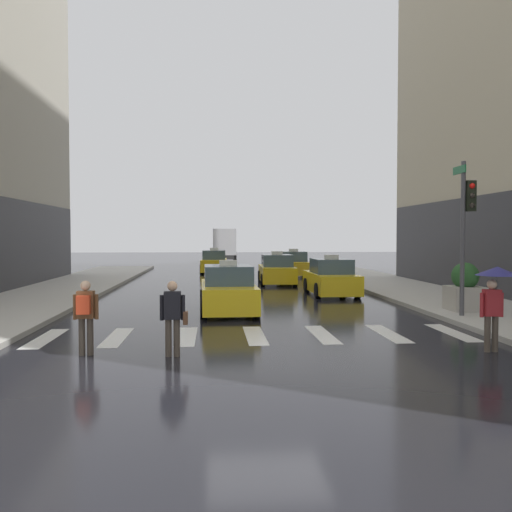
# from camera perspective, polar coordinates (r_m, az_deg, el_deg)

# --- Properties ---
(ground_plane) EXTENTS (160.00, 160.00, 0.00)m
(ground_plane) POSITION_cam_1_polar(r_m,az_deg,el_deg) (11.75, 1.05, -10.83)
(ground_plane) COLOR black
(crosswalk_markings) EXTENTS (11.30, 2.80, 0.01)m
(crosswalk_markings) POSITION_cam_1_polar(r_m,az_deg,el_deg) (14.68, -0.11, -8.22)
(crosswalk_markings) COLOR silver
(crosswalk_markings) RESTS_ON ground
(traffic_light_pole) EXTENTS (0.44, 0.84, 4.80)m
(traffic_light_pole) POSITION_cam_1_polar(r_m,az_deg,el_deg) (18.30, 20.97, 3.90)
(traffic_light_pole) COLOR #47474C
(traffic_light_pole) RESTS_ON curb_right
(taxi_lead) EXTENTS (2.01, 4.58, 1.80)m
(taxi_lead) POSITION_cam_1_polar(r_m,az_deg,el_deg) (19.07, -2.92, -3.66)
(taxi_lead) COLOR yellow
(taxi_lead) RESTS_ON ground
(taxi_second) EXTENTS (1.93, 4.54, 1.80)m
(taxi_second) POSITION_cam_1_polar(r_m,az_deg,el_deg) (24.84, 7.78, -2.35)
(taxi_second) COLOR yellow
(taxi_second) RESTS_ON ground
(taxi_third) EXTENTS (2.04, 4.59, 1.80)m
(taxi_third) POSITION_cam_1_polar(r_m,az_deg,el_deg) (30.39, 2.18, -1.54)
(taxi_third) COLOR yellow
(taxi_third) RESTS_ON ground
(taxi_fourth) EXTENTS (2.04, 4.59, 1.80)m
(taxi_fourth) POSITION_cam_1_polar(r_m,az_deg,el_deg) (36.65, 3.89, -0.93)
(taxi_fourth) COLOR gold
(taxi_fourth) RESTS_ON ground
(taxi_fifth) EXTENTS (2.03, 4.59, 1.80)m
(taxi_fifth) POSITION_cam_1_polar(r_m,az_deg,el_deg) (39.82, -4.36, -0.69)
(taxi_fifth) COLOR yellow
(taxi_fifth) RESTS_ON ground
(box_truck) EXTENTS (2.44, 7.60, 3.35)m
(box_truck) POSITION_cam_1_polar(r_m,az_deg,el_deg) (55.11, -3.25, 1.24)
(box_truck) COLOR #2D2D2D
(box_truck) RESTS_ON ground
(pedestrian_with_umbrella) EXTENTS (0.96, 0.96, 1.94)m
(pedestrian_with_umbrella) POSITION_cam_1_polar(r_m,az_deg,el_deg) (13.56, 23.57, -2.80)
(pedestrian_with_umbrella) COLOR #473D33
(pedestrian_with_umbrella) RESTS_ON ground
(pedestrian_with_backpack) EXTENTS (0.55, 0.43, 1.65)m
(pedestrian_with_backpack) POSITION_cam_1_polar(r_m,az_deg,el_deg) (12.66, -17.28, -5.53)
(pedestrian_with_backpack) COLOR #473D33
(pedestrian_with_backpack) RESTS_ON ground
(pedestrian_with_handbag) EXTENTS (0.60, 0.24, 1.65)m
(pedestrian_with_handbag) POSITION_cam_1_polar(r_m,az_deg,el_deg) (12.15, -8.59, -5.95)
(pedestrian_with_handbag) COLOR #473D33
(pedestrian_with_handbag) RESTS_ON ground
(planter_near_corner) EXTENTS (1.10, 1.10, 1.60)m
(planter_near_corner) POSITION_cam_1_polar(r_m,az_deg,el_deg) (19.68, 20.87, -3.19)
(planter_near_corner) COLOR #A8A399
(planter_near_corner) RESTS_ON curb_right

